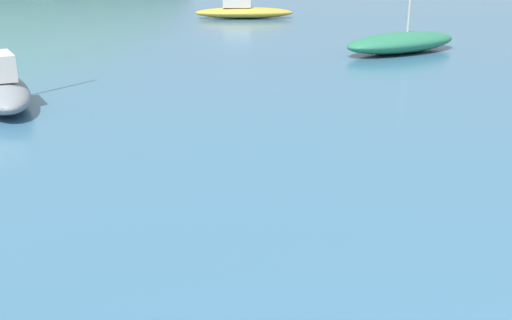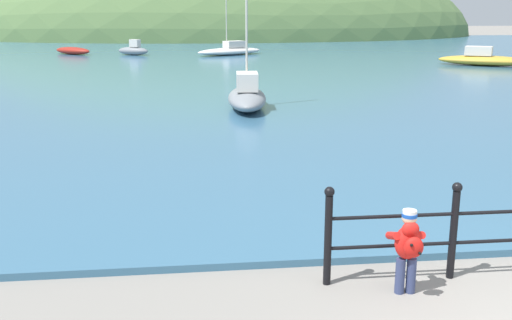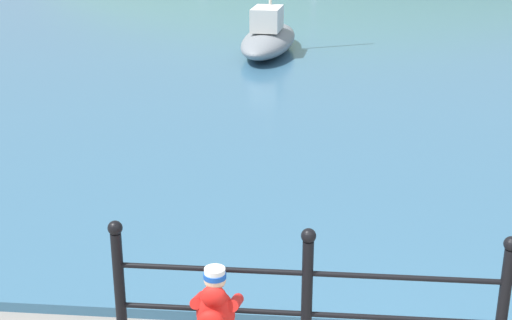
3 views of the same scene
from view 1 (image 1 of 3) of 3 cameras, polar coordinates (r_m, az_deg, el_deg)
boat_far_right at (r=31.34m, az=-1.23°, el=13.96°), size 5.10×3.99×1.03m
boat_twin_mast at (r=20.72m, az=13.73°, el=10.87°), size 4.71×1.74×5.80m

